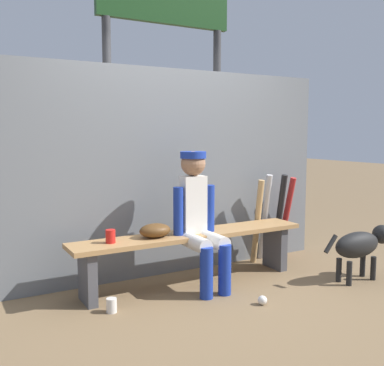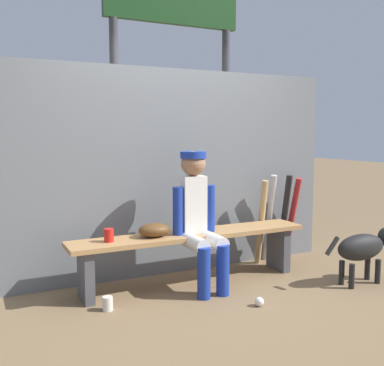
% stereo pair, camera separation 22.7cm
% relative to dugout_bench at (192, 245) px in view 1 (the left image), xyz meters
% --- Properties ---
extents(ground_plane, '(30.00, 30.00, 0.00)m').
position_rel_dugout_bench_xyz_m(ground_plane, '(0.00, 0.00, -0.36)').
color(ground_plane, brown).
extents(chainlink_fence, '(3.45, 0.03, 1.97)m').
position_rel_dugout_bench_xyz_m(chainlink_fence, '(0.00, 0.39, 0.62)').
color(chainlink_fence, slate).
rests_on(chainlink_fence, ground_plane).
extents(dugout_bench, '(2.22, 0.36, 0.47)m').
position_rel_dugout_bench_xyz_m(dugout_bench, '(0.00, 0.00, 0.00)').
color(dugout_bench, '#AD7F4C').
rests_on(dugout_bench, ground_plane).
extents(player_seated, '(0.41, 0.55, 1.20)m').
position_rel_dugout_bench_xyz_m(player_seated, '(0.01, -0.11, 0.30)').
color(player_seated, silver).
rests_on(player_seated, ground_plane).
extents(baseball_glove, '(0.28, 0.20, 0.12)m').
position_rel_dugout_bench_xyz_m(baseball_glove, '(-0.36, 0.00, 0.17)').
color(baseball_glove, '#593819').
rests_on(baseball_glove, dugout_bench).
extents(bat_wood_tan, '(0.06, 0.18, 0.89)m').
position_rel_dugout_bench_xyz_m(bat_wood_tan, '(0.90, 0.22, 0.08)').
color(bat_wood_tan, tan).
rests_on(bat_wood_tan, ground_plane).
extents(bat_aluminum_silver, '(0.10, 0.24, 0.93)m').
position_rel_dugout_bench_xyz_m(bat_aluminum_silver, '(1.05, 0.28, 0.11)').
color(bat_aluminum_silver, '#B7B7BC').
rests_on(bat_aluminum_silver, ground_plane).
extents(bat_aluminum_black, '(0.08, 0.23, 0.93)m').
position_rel_dugout_bench_xyz_m(bat_aluminum_black, '(1.20, 0.22, 0.10)').
color(bat_aluminum_black, black).
rests_on(bat_aluminum_black, ground_plane).
extents(bat_aluminum_red, '(0.08, 0.27, 0.89)m').
position_rel_dugout_bench_xyz_m(bat_aluminum_red, '(1.35, 0.29, 0.08)').
color(bat_aluminum_red, '#B22323').
rests_on(bat_aluminum_red, ground_plane).
extents(baseball, '(0.07, 0.07, 0.07)m').
position_rel_dugout_bench_xyz_m(baseball, '(0.24, -0.72, -0.32)').
color(baseball, white).
rests_on(baseball, ground_plane).
extents(cup_on_ground, '(0.08, 0.08, 0.11)m').
position_rel_dugout_bench_xyz_m(cup_on_ground, '(-0.86, -0.28, -0.31)').
color(cup_on_ground, silver).
rests_on(cup_on_ground, ground_plane).
extents(cup_on_bench, '(0.08, 0.08, 0.11)m').
position_rel_dugout_bench_xyz_m(cup_on_bench, '(-0.76, -0.00, 0.16)').
color(cup_on_bench, red).
rests_on(cup_on_bench, dugout_bench).
extents(scoreboard, '(1.98, 0.27, 3.81)m').
position_rel_dugout_bench_xyz_m(scoreboard, '(0.56, 1.54, 2.28)').
color(scoreboard, '#3F3F42').
rests_on(scoreboard, ground_plane).
extents(dog, '(0.84, 0.20, 0.49)m').
position_rel_dugout_bench_xyz_m(dog, '(1.42, -0.68, -0.02)').
color(dog, black).
rests_on(dog, ground_plane).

